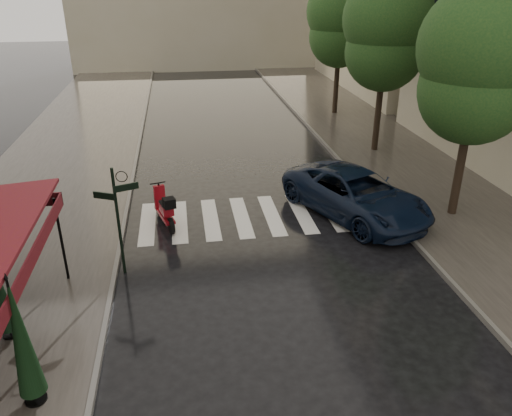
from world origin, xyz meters
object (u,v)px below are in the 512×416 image
object	(u,v)px
parasol_front	(21,337)
parasol_back	(0,291)
scooter	(165,209)
parked_car	(356,194)

from	to	relation	value
parasol_front	parasol_back	xyz separation A→B (m)	(-1.02, 2.07, -0.32)
parasol_back	scooter	bearing A→B (deg)	56.93
scooter	parasol_back	distance (m)	6.30
parasol_front	parasol_back	size ratio (longest dim) A/B	1.27
parked_car	parasol_front	xyz separation A→B (m)	(-8.80, -7.16, 0.86)
scooter	parasol_back	xyz separation A→B (m)	(-3.42, -5.24, 0.72)
parked_car	parasol_back	xyz separation A→B (m)	(-9.82, -5.09, 0.54)
parasol_front	parked_car	bearing A→B (deg)	39.15
scooter	parasol_front	bearing A→B (deg)	-124.40
parked_car	parasol_front	bearing A→B (deg)	-165.05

